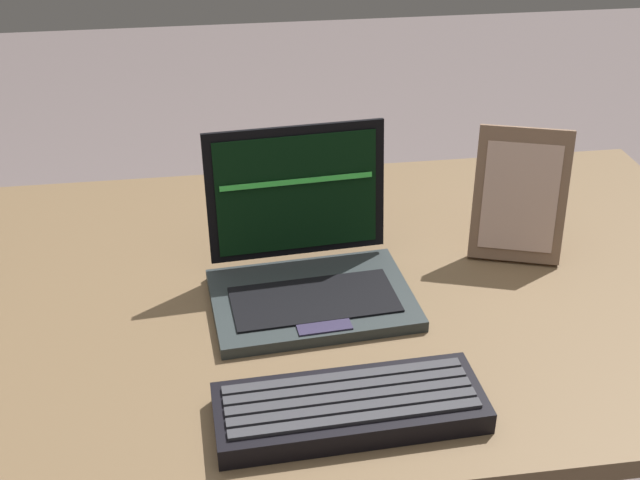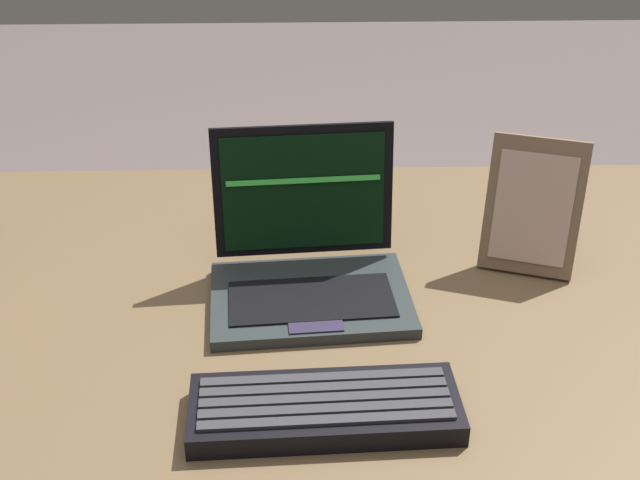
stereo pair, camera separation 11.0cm
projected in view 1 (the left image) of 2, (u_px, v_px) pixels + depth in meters
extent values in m
cube|color=brown|center=(240.00, 299.00, 1.17)|extent=(1.53, 0.78, 0.03)
cylinder|color=black|center=(574.00, 327.00, 1.72)|extent=(0.06, 0.06, 0.70)
cube|color=#2C3435|center=(312.00, 300.00, 1.13)|extent=(0.29, 0.21, 0.02)
cube|color=black|center=(314.00, 300.00, 1.11)|extent=(0.23, 0.12, 0.00)
cube|color=#2D2742|center=(324.00, 326.00, 1.06)|extent=(0.07, 0.04, 0.00)
cube|color=black|center=(296.00, 192.00, 1.16)|extent=(0.26, 0.05, 0.19)
cube|color=black|center=(297.00, 194.00, 1.15)|extent=(0.23, 0.04, 0.17)
cube|color=#4CF259|center=(297.00, 182.00, 1.14)|extent=(0.22, 0.02, 0.01)
cube|color=black|center=(350.00, 408.00, 0.93)|extent=(0.31, 0.13, 0.03)
cube|color=#38383D|center=(357.00, 419.00, 0.89)|extent=(0.28, 0.03, 0.00)
cube|color=#38383D|center=(353.00, 408.00, 0.91)|extent=(0.28, 0.03, 0.00)
cube|color=#38383D|center=(350.00, 397.00, 0.92)|extent=(0.28, 0.03, 0.00)
cube|color=#38383D|center=(347.00, 387.00, 0.94)|extent=(0.28, 0.03, 0.00)
cube|color=#38383D|center=(343.00, 377.00, 0.95)|extent=(0.28, 0.03, 0.00)
cube|color=#82634D|center=(520.00, 195.00, 1.20)|extent=(0.15, 0.10, 0.20)
cube|color=beige|center=(520.00, 198.00, 1.19)|extent=(0.12, 0.07, 0.16)
cube|color=#82634D|center=(513.00, 235.00, 1.27)|extent=(0.02, 0.02, 0.03)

